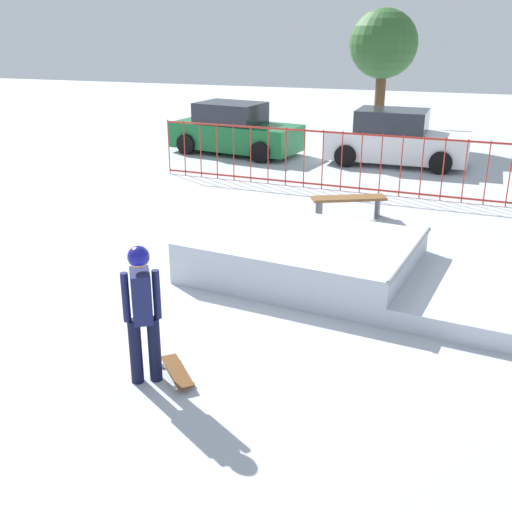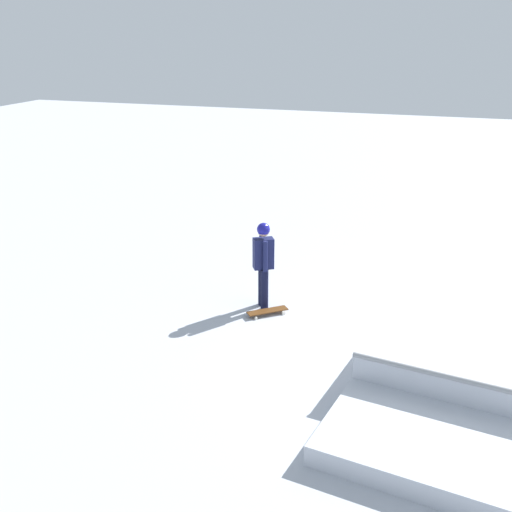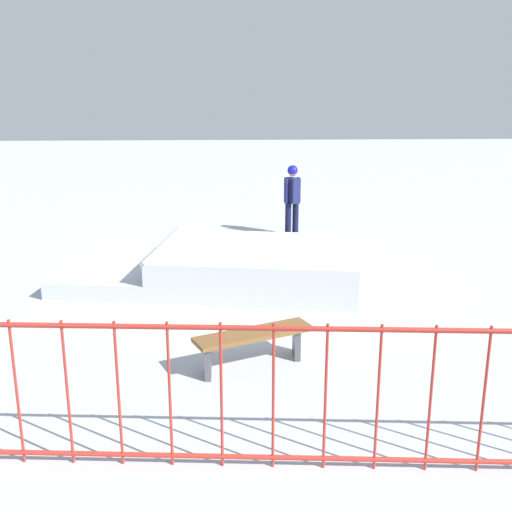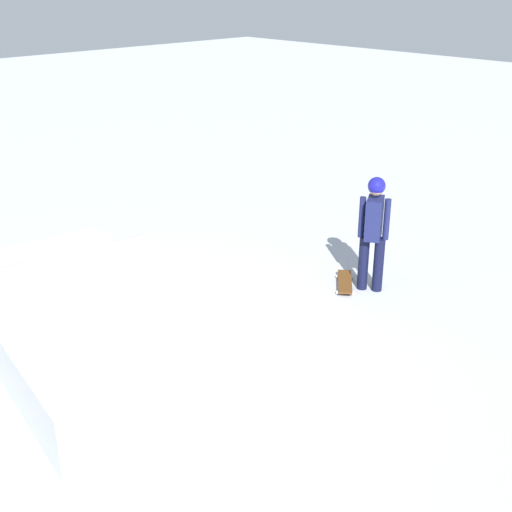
% 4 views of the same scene
% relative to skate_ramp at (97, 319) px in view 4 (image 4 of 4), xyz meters
% --- Properties ---
extents(ground_plane, '(60.00, 60.00, 0.00)m').
position_rel_skate_ramp_xyz_m(ground_plane, '(-0.60, -0.23, -0.32)').
color(ground_plane, '#B2B7C1').
extents(skate_ramp, '(5.74, 3.42, 0.74)m').
position_rel_skate_ramp_xyz_m(skate_ramp, '(0.00, 0.00, 0.00)').
color(skate_ramp, silver).
rests_on(skate_ramp, ground).
extents(skater, '(0.39, 0.44, 1.73)m').
position_rel_skate_ramp_xyz_m(skater, '(-1.49, -3.69, 0.69)').
color(skater, black).
rests_on(skater, ground).
extents(skateboard, '(0.67, 0.74, 0.09)m').
position_rel_skate_ramp_xyz_m(skateboard, '(-1.17, -3.51, -0.24)').
color(skateboard, '#593314').
rests_on(skateboard, ground).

